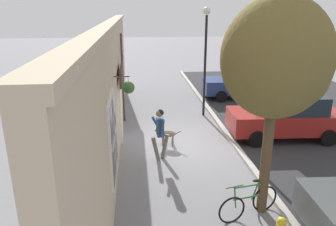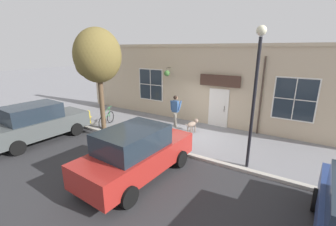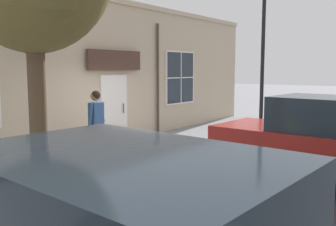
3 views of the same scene
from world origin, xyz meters
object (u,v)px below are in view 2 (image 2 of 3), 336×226
leaning_bicycle (107,119)px  pedestrian_walking (175,108)px  street_tree_by_curb (97,57)px  fire_hydrant (89,117)px  parked_car_mid_block (136,152)px  parked_car_nearest_curb (37,122)px  street_lamp (256,80)px  dog_on_leash (192,124)px

leaning_bicycle → pedestrian_walking: bearing=119.2°
street_tree_by_curb → fire_hydrant: size_ratio=6.76×
pedestrian_walking → parked_car_mid_block: (5.05, 1.43, -0.19)m
leaning_bicycle → parked_car_nearest_curb: bearing=-19.5°
parked_car_nearest_curb → parked_car_mid_block: 5.94m
parked_car_nearest_curb → fire_hydrant: 2.95m
leaning_bicycle → parked_car_mid_block: bearing=56.6°
parked_car_nearest_curb → street_lamp: size_ratio=0.90×
leaning_bicycle → street_tree_by_curb: bearing=21.5°
fire_hydrant → street_tree_by_curb: bearing=81.6°
parked_car_mid_block → street_lamp: 4.64m
street_tree_by_curb → street_lamp: street_tree_by_curb is taller
pedestrian_walking → leaning_bicycle: size_ratio=1.07×
pedestrian_walking → parked_car_mid_block: pedestrian_walking is taller
fire_hydrant → street_lamp: bearing=88.5°
leaning_bicycle → parked_car_mid_block: size_ratio=0.38×
dog_on_leash → parked_car_nearest_curb: size_ratio=0.22×
leaning_bicycle → fire_hydrant: bearing=-76.7°
parked_car_mid_block → street_lamp: size_ratio=0.90×
leaning_bicycle → street_lamp: bearing=86.2°
dog_on_leash → fire_hydrant: (1.85, -5.75, -0.06)m
street_lamp → fire_hydrant: bearing=-91.5°
dog_on_leash → parked_car_mid_block: size_ratio=0.22×
dog_on_leash → parked_car_nearest_curb: 7.44m
pedestrian_walking → leaning_bicycle: pedestrian_walking is taller
pedestrian_walking → leaning_bicycle: 3.93m
pedestrian_walking → street_tree_by_curb: size_ratio=0.34×
parked_car_mid_block → dog_on_leash: bearing=-177.2°
dog_on_leash → parked_car_nearest_curb: (4.76, -5.70, 0.43)m
street_tree_by_curb → street_lamp: bearing=89.7°
dog_on_leash → leaning_bicycle: (1.58, -4.57, -0.07)m
pedestrian_walking → street_tree_by_curb: (2.37, -3.18, 2.71)m
dog_on_leash → fire_hydrant: size_ratio=1.28×
dog_on_leash → pedestrian_walking: bearing=-104.6°
dog_on_leash → street_lamp: street_lamp is taller
street_lamp → fire_hydrant: size_ratio=6.36×
pedestrian_walking → fire_hydrant: pedestrian_walking is taller
street_tree_by_curb → fire_hydrant: street_tree_by_curb is taller
parked_car_mid_block → fire_hydrant: parked_car_mid_block is taller
parked_car_nearest_curb → fire_hydrant: size_ratio=5.71×
parked_car_nearest_curb → parked_car_mid_block: same height
leaning_bicycle → parked_car_nearest_curb: size_ratio=0.38×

